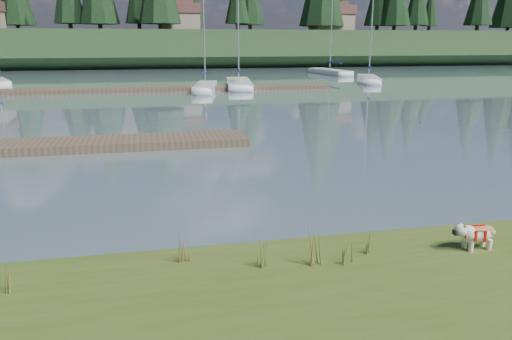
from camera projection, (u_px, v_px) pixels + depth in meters
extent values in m
plane|color=slate|center=(140.00, 91.00, 38.14)|extent=(200.00, 200.00, 0.00)
cube|color=#1F351A|center=(141.00, 49.00, 78.16)|extent=(200.00, 20.00, 5.00)
cylinder|color=silver|center=(471.00, 247.00, 8.28)|extent=(0.08, 0.08, 0.18)
cylinder|color=silver|center=(464.00, 243.00, 8.45)|extent=(0.08, 0.08, 0.18)
cylinder|color=silver|center=(489.00, 245.00, 8.36)|extent=(0.08, 0.08, 0.18)
cylinder|color=silver|center=(482.00, 241.00, 8.53)|extent=(0.08, 0.08, 0.18)
ellipsoid|color=silver|center=(478.00, 233.00, 8.36)|extent=(0.59, 0.30, 0.27)
ellipsoid|color=#9A6739|center=(479.00, 228.00, 8.34)|extent=(0.41, 0.28, 0.10)
ellipsoid|color=silver|center=(460.00, 230.00, 8.26)|extent=(0.21, 0.22, 0.20)
cube|color=black|center=(456.00, 233.00, 8.25)|extent=(0.06, 0.10, 0.08)
cube|color=#4C3D2C|center=(20.00, 147.00, 17.42)|extent=(16.00, 2.00, 0.30)
cube|color=#4C3D2C|center=(167.00, 89.00, 38.52)|extent=(26.00, 2.20, 0.30)
cube|color=silver|center=(205.00, 88.00, 38.23)|extent=(2.65, 6.49, 0.70)
ellipsoid|color=silver|center=(208.00, 85.00, 41.29)|extent=(1.69, 1.96, 0.70)
cylinder|color=silver|center=(203.00, 12.00, 36.83)|extent=(0.12, 0.12, 9.97)
cube|color=navy|center=(204.00, 73.00, 37.09)|extent=(0.69, 2.51, 0.20)
cube|color=silver|center=(239.00, 85.00, 41.48)|extent=(3.02, 8.45, 0.70)
ellipsoid|color=silver|center=(237.00, 81.00, 45.48)|extent=(2.10, 2.49, 0.70)
cube|color=navy|center=(239.00, 71.00, 40.10)|extent=(0.66, 3.29, 0.20)
cube|color=silver|center=(369.00, 80.00, 46.24)|extent=(3.73, 7.02, 0.70)
ellipsoid|color=silver|center=(365.00, 77.00, 49.55)|extent=(2.04, 2.27, 0.70)
cylinder|color=silver|center=(372.00, 14.00, 44.76)|extent=(0.12, 0.12, 10.62)
cube|color=navy|center=(370.00, 68.00, 45.04)|extent=(1.09, 2.65, 0.20)
cube|color=silver|center=(330.00, 72.00, 57.26)|extent=(2.59, 8.14, 0.70)
ellipsoid|color=silver|center=(315.00, 71.00, 60.94)|extent=(1.95, 2.34, 0.70)
cylinder|color=silver|center=(332.00, 13.00, 55.61)|extent=(0.12, 0.12, 11.93)
cube|color=navy|center=(334.00, 62.00, 55.96)|extent=(0.51, 3.19, 0.20)
cone|color=#475B23|center=(179.00, 246.00, 7.83)|extent=(0.03, 0.03, 0.57)
cone|color=brown|center=(187.00, 250.00, 7.80)|extent=(0.03, 0.03, 0.45)
cone|color=#475B23|center=(183.00, 243.00, 7.86)|extent=(0.03, 0.03, 0.63)
cone|color=brown|center=(189.00, 251.00, 7.85)|extent=(0.03, 0.03, 0.40)
cone|color=#475B23|center=(181.00, 249.00, 7.76)|extent=(0.03, 0.03, 0.51)
cone|color=#475B23|center=(256.00, 252.00, 7.72)|extent=(0.03, 0.03, 0.45)
cone|color=brown|center=(264.00, 256.00, 7.69)|extent=(0.03, 0.03, 0.36)
cone|color=#475B23|center=(260.00, 250.00, 7.76)|extent=(0.03, 0.03, 0.50)
cone|color=brown|center=(265.00, 256.00, 7.74)|extent=(0.03, 0.03, 0.32)
cone|color=#475B23|center=(259.00, 256.00, 7.66)|extent=(0.03, 0.03, 0.41)
cone|color=#475B23|center=(311.00, 243.00, 7.79)|extent=(0.03, 0.03, 0.68)
cone|color=brown|center=(319.00, 248.00, 7.76)|extent=(0.03, 0.03, 0.55)
cone|color=#475B23|center=(314.00, 240.00, 7.82)|extent=(0.03, 0.03, 0.75)
cone|color=brown|center=(320.00, 249.00, 7.81)|extent=(0.03, 0.03, 0.48)
cone|color=#475B23|center=(314.00, 247.00, 7.72)|extent=(0.03, 0.03, 0.61)
cone|color=brown|center=(7.00, 280.00, 6.88)|extent=(0.03, 0.03, 0.41)
cone|color=#475B23|center=(4.00, 272.00, 6.95)|extent=(0.03, 0.03, 0.56)
cone|color=brown|center=(10.00, 280.00, 6.93)|extent=(0.03, 0.03, 0.35)
cone|color=#475B23|center=(0.00, 279.00, 6.85)|extent=(0.03, 0.03, 0.46)
cone|color=#475B23|center=(342.00, 252.00, 7.84)|extent=(0.03, 0.03, 0.35)
cone|color=brown|center=(351.00, 256.00, 7.81)|extent=(0.03, 0.03, 0.28)
cone|color=#475B23|center=(345.00, 250.00, 7.88)|extent=(0.03, 0.03, 0.39)
cone|color=brown|center=(351.00, 255.00, 7.86)|extent=(0.03, 0.03, 0.25)
cone|color=#475B23|center=(346.00, 255.00, 7.77)|extent=(0.03, 0.03, 0.32)
cone|color=#475B23|center=(364.00, 239.00, 8.24)|extent=(0.03, 0.03, 0.47)
cone|color=brown|center=(372.00, 242.00, 8.20)|extent=(0.03, 0.03, 0.37)
cone|color=#475B23|center=(367.00, 236.00, 8.27)|extent=(0.03, 0.03, 0.51)
cone|color=brown|center=(373.00, 243.00, 8.25)|extent=(0.03, 0.03, 0.33)
cone|color=#475B23|center=(368.00, 242.00, 8.17)|extent=(0.03, 0.03, 0.42)
cube|color=#33281C|center=(131.00, 270.00, 8.25)|extent=(60.00, 0.50, 0.14)
cylinder|color=#382619|center=(71.00, 26.00, 74.27)|extent=(0.60, 0.60, 1.80)
cylinder|color=#382619|center=(160.00, 25.00, 71.31)|extent=(0.60, 0.60, 1.80)
cylinder|color=#382619|center=(238.00, 27.00, 77.59)|extent=(0.60, 0.60, 1.80)
cylinder|color=#382619|center=(321.00, 27.00, 78.41)|extent=(0.60, 0.60, 1.80)
cylinder|color=#382619|center=(394.00, 28.00, 84.16)|extent=(0.60, 0.60, 1.80)
cylinder|color=#382619|center=(477.00, 27.00, 83.08)|extent=(0.60, 0.60, 1.80)
cube|color=gray|center=(179.00, 23.00, 76.53)|extent=(6.00, 5.00, 2.80)
cube|color=brown|center=(178.00, 9.00, 76.01)|extent=(6.30, 5.30, 1.40)
cube|color=brown|center=(178.00, 3.00, 75.81)|extent=(4.20, 3.60, 0.70)
cube|color=gray|center=(331.00, 24.00, 79.64)|extent=(6.00, 5.00, 2.80)
cube|color=brown|center=(332.00, 10.00, 79.12)|extent=(6.30, 5.30, 1.40)
cube|color=brown|center=(332.00, 5.00, 78.91)|extent=(4.20, 3.60, 0.70)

